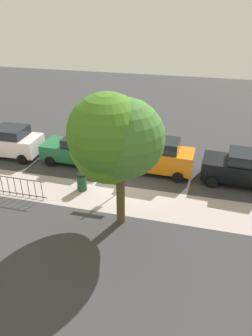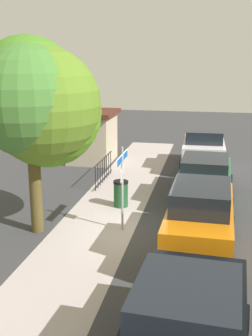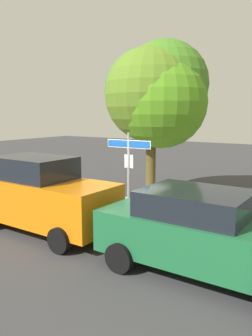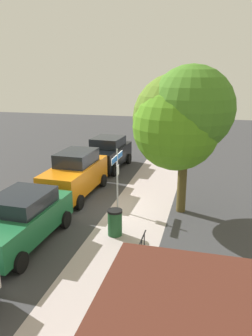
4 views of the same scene
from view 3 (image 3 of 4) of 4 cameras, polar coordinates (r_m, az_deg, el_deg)
name	(u,v)px [view 3 (image 3 of 4)]	position (r m, az deg, el deg)	size (l,w,h in m)	color
ground_plane	(119,219)	(10.93, -1.16, -8.54)	(60.00, 60.00, 0.00)	#38383A
sidewalk_strip	(194,219)	(11.15, 11.33, -8.36)	(24.00, 2.60, 0.00)	#B1A3A1
street_sign	(129,159)	(10.80, 0.42, 1.58)	(1.58, 0.07, 2.72)	#9EA0A5
shade_tree	(156,93)	(13.11, 5.04, 12.27)	(4.07, 3.93, 6.04)	#4E4220
car_orange	(41,195)	(9.92, -13.99, -4.38)	(4.51, 2.03, 2.11)	orange
car_green	(205,232)	(7.33, 13.00, -10.41)	(4.51, 2.22, 1.74)	#1D6539
trash_bin	(197,208)	(10.58, 11.71, -6.54)	(0.55, 0.55, 0.98)	#1E4C28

